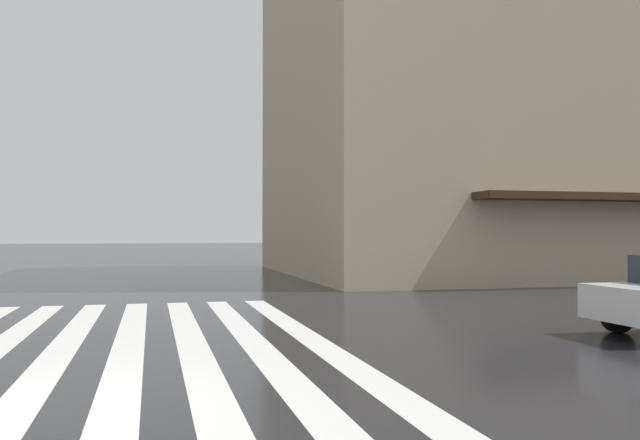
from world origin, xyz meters
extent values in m
plane|color=black|center=(0.00, 0.00, 0.00)|extent=(220.00, 220.00, 0.00)
cube|color=silver|center=(4.00, -3.80, 0.00)|extent=(13.00, 0.50, 0.01)
cube|color=silver|center=(4.00, -2.80, 0.00)|extent=(13.00, 0.50, 0.01)
cube|color=silver|center=(4.00, -1.80, 0.00)|extent=(13.00, 0.50, 0.01)
cube|color=silver|center=(4.00, -0.80, 0.00)|extent=(13.00, 0.50, 0.01)
cube|color=silver|center=(4.00, 0.20, 0.00)|extent=(13.00, 0.50, 0.01)
cube|color=tan|center=(20.27, -21.17, 7.85)|extent=(15.53, 28.60, 15.71)
cylinder|color=black|center=(3.33, -9.39, 0.31)|extent=(0.20, 0.62, 0.62)
camera|label=1|loc=(-7.13, -1.15, 1.82)|focal=37.43mm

